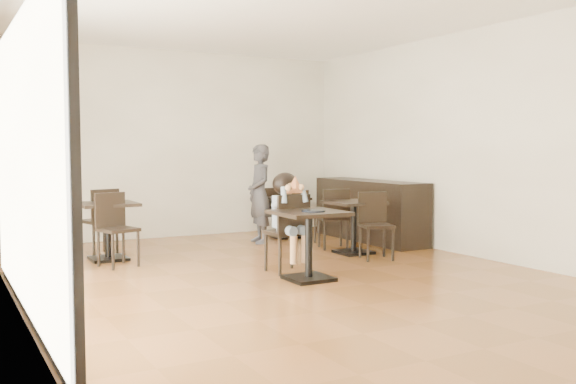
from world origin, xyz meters
TOP-DOWN VIEW (x-y plane):
  - floor at (0.00, 0.00)m, footprint 6.00×8.00m
  - ceiling at (0.00, 0.00)m, footprint 6.00×8.00m
  - wall_back at (0.00, 4.00)m, footprint 6.00×0.01m
  - wall_left at (-3.00, 0.00)m, footprint 0.01×8.00m
  - wall_right at (3.00, 0.00)m, footprint 0.01×8.00m
  - storefront_window at (-2.97, -0.50)m, footprint 0.04×4.50m
  - child_table at (0.12, -0.27)m, footprint 0.77×0.77m
  - child_chair at (0.12, 0.28)m, footprint 0.44×0.44m
  - child at (0.12, 0.28)m, footprint 0.44×0.61m
  - plate at (0.12, -0.37)m, footprint 0.27×0.27m
  - pizza_slice at (0.12, 0.09)m, footprint 0.29×0.22m
  - adult_patron at (0.92, 2.63)m, footprint 0.45×0.62m
  - cafe_table_mid at (1.65, 1.02)m, footprint 0.91×0.91m
  - cafe_table_left at (-1.60, 2.20)m, footprint 0.93×0.93m
  - cafe_table_back at (1.57, 2.93)m, footprint 0.73×0.73m
  - chair_mid_a at (1.65, 1.57)m, footprint 0.52×0.52m
  - chair_mid_b at (1.65, 0.47)m, footprint 0.52×0.52m
  - chair_left_a at (-1.60, 2.75)m, footprint 0.53×0.53m
  - chair_left_b at (-1.60, 1.65)m, footprint 0.53×0.53m
  - chair_back_a at (1.57, 3.48)m, footprint 0.42×0.42m
  - chair_back_b at (1.57, 2.38)m, footprint 0.42×0.42m
  - service_counter at (2.65, 2.00)m, footprint 0.60×2.40m

SIDE VIEW (x-z plane):
  - floor at x=0.00m, z-range -0.01..0.01m
  - cafe_table_back at x=1.57m, z-range 0.00..0.70m
  - cafe_table_mid at x=1.65m, z-range 0.00..0.77m
  - cafe_table_left at x=-1.60m, z-range 0.00..0.79m
  - child_table at x=0.12m, z-range 0.00..0.81m
  - chair_back_a at x=1.57m, z-range 0.00..0.84m
  - chair_back_b at x=1.57m, z-range 0.00..0.84m
  - chair_mid_a at x=1.65m, z-range 0.00..0.92m
  - chair_mid_b at x=1.65m, z-range 0.00..0.92m
  - chair_left_a at x=-1.60m, z-range 0.00..0.95m
  - chair_left_b at x=-1.60m, z-range 0.00..0.95m
  - child_chair at x=0.12m, z-range 0.00..0.98m
  - service_counter at x=2.65m, z-range 0.00..1.00m
  - child at x=0.12m, z-range 0.00..1.23m
  - adult_patron at x=0.92m, z-range 0.00..1.59m
  - plate at x=0.12m, z-range 0.81..0.83m
  - pizza_slice at x=0.12m, z-range 1.03..1.10m
  - storefront_window at x=-2.97m, z-range 0.10..2.70m
  - wall_back at x=0.00m, z-range 0.00..3.20m
  - wall_left at x=-3.00m, z-range 0.00..3.20m
  - wall_right at x=3.00m, z-range 0.00..3.20m
  - ceiling at x=0.00m, z-range 3.20..3.21m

